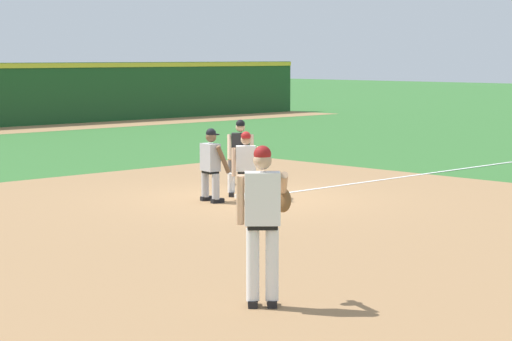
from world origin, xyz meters
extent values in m
plane|color=#336B2D|center=(0.00, 0.00, 0.00)|extent=(160.00, 160.00, 0.00)
cube|color=#9E754C|center=(-2.98, -3.23, 0.00)|extent=(18.00, 18.00, 0.01)
cube|color=white|center=(8.26, 0.00, 0.01)|extent=(16.51, 0.10, 0.00)
cube|color=white|center=(0.00, 0.00, 0.04)|extent=(0.38, 0.38, 0.09)
sphere|color=white|center=(-2.80, -3.48, 0.04)|extent=(0.07, 0.07, 0.07)
cube|color=black|center=(-6.02, -6.35, 0.04)|extent=(0.26, 0.27, 0.09)
cylinder|color=white|center=(-6.05, -6.38, 0.50)|extent=(0.15, 0.15, 0.84)
cube|color=black|center=(-5.86, -6.50, 0.04)|extent=(0.26, 0.27, 0.09)
cylinder|color=white|center=(-5.89, -6.53, 0.50)|extent=(0.15, 0.15, 0.84)
cube|color=black|center=(-5.97, -6.46, 0.94)|extent=(0.39, 0.38, 0.06)
cube|color=white|center=(-5.97, -6.46, 1.26)|extent=(0.46, 0.45, 0.60)
sphere|color=tan|center=(-5.95, -6.44, 1.69)|extent=(0.21, 0.21, 0.21)
sphere|color=maroon|center=(-5.95, -6.44, 1.76)|extent=(0.20, 0.20, 0.20)
cube|color=maroon|center=(-5.89, -6.38, 1.74)|extent=(0.20, 0.20, 0.02)
cylinder|color=tan|center=(-6.10, -6.23, 1.23)|extent=(0.19, 0.20, 0.59)
cylinder|color=tan|center=(-5.58, -6.41, 1.35)|extent=(0.42, 0.45, 0.41)
ellipsoid|color=brown|center=(-5.53, -6.35, 1.19)|extent=(0.35, 0.35, 0.34)
cube|color=black|center=(0.40, 0.03, 0.04)|extent=(0.26, 0.27, 0.09)
cylinder|color=white|center=(0.43, 0.06, 0.28)|extent=(0.15, 0.15, 0.40)
cube|color=black|center=(-0.04, 0.44, 0.04)|extent=(0.26, 0.27, 0.09)
cylinder|color=white|center=(-0.01, 0.47, 0.28)|extent=(0.15, 0.15, 0.40)
cube|color=black|center=(0.21, 0.26, 0.50)|extent=(0.39, 0.38, 0.06)
cube|color=white|center=(0.21, 0.26, 0.78)|extent=(0.46, 0.45, 0.52)
sphere|color=tan|center=(0.19, 0.25, 1.17)|extent=(0.21, 0.21, 0.21)
sphere|color=maroon|center=(0.19, 0.25, 1.24)|extent=(0.20, 0.20, 0.20)
cube|color=maroon|center=(0.13, 0.18, 1.22)|extent=(0.20, 0.20, 0.02)
cylinder|color=tan|center=(0.11, -0.21, 0.92)|extent=(0.46, 0.49, 0.24)
cylinder|color=tan|center=(-0.05, 0.36, 0.72)|extent=(0.23, 0.24, 0.58)
ellipsoid|color=brown|center=(-0.04, -0.37, 0.85)|extent=(0.29, 0.30, 0.35)
cube|color=black|center=(-0.79, 0.35, 0.04)|extent=(0.28, 0.16, 0.09)
cylinder|color=#B2B2B7|center=(-0.83, 0.36, 0.33)|extent=(0.15, 0.15, 0.50)
cube|color=black|center=(-0.86, -0.04, 0.04)|extent=(0.28, 0.16, 0.09)
cylinder|color=#B2B2B7|center=(-0.90, -0.04, 0.33)|extent=(0.15, 0.15, 0.50)
cube|color=black|center=(-0.86, 0.16, 0.60)|extent=(0.26, 0.37, 0.06)
cube|color=#B2B2B7|center=(-0.86, 0.16, 0.89)|extent=(0.31, 0.44, 0.54)
sphere|color=brown|center=(-0.84, 0.16, 1.29)|extent=(0.21, 0.21, 0.21)
sphere|color=black|center=(-0.84, 0.16, 1.36)|extent=(0.20, 0.20, 0.20)
cube|color=black|center=(-0.75, 0.14, 1.34)|extent=(0.14, 0.19, 0.02)
cylinder|color=brown|center=(-0.67, 0.38, 0.86)|extent=(0.34, 0.15, 0.56)
cylinder|color=brown|center=(-0.76, -0.11, 0.86)|extent=(0.34, 0.15, 0.56)
cube|color=black|center=(1.55, 1.55, 0.04)|extent=(0.26, 0.27, 0.09)
cylinder|color=#515154|center=(1.58, 1.58, 0.33)|extent=(0.15, 0.15, 0.50)
cube|color=black|center=(1.26, 1.82, 0.04)|extent=(0.26, 0.27, 0.09)
cylinder|color=#515154|center=(1.28, 1.85, 0.33)|extent=(0.15, 0.15, 0.50)
cube|color=black|center=(1.43, 1.72, 0.60)|extent=(0.39, 0.38, 0.06)
cube|color=#232326|center=(1.43, 1.72, 0.89)|extent=(0.46, 0.45, 0.54)
sphere|color=#DBB28E|center=(1.42, 1.70, 1.29)|extent=(0.21, 0.21, 0.21)
sphere|color=black|center=(1.42, 1.70, 1.36)|extent=(0.20, 0.20, 0.20)
cube|color=black|center=(1.36, 1.64, 1.34)|extent=(0.20, 0.20, 0.02)
cylinder|color=#DBB28E|center=(1.52, 1.44, 0.86)|extent=(0.29, 0.30, 0.56)
cylinder|color=#DBB28E|center=(1.15, 1.78, 0.86)|extent=(0.29, 0.30, 0.56)
camera|label=1|loc=(-13.81, -14.38, 2.85)|focal=70.00mm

